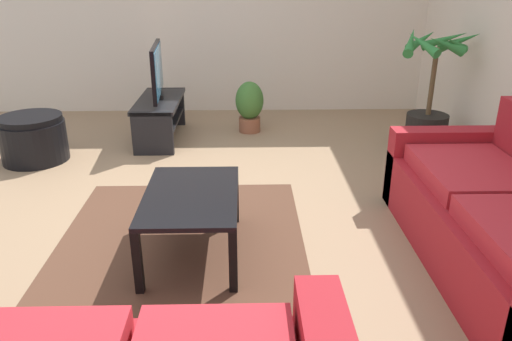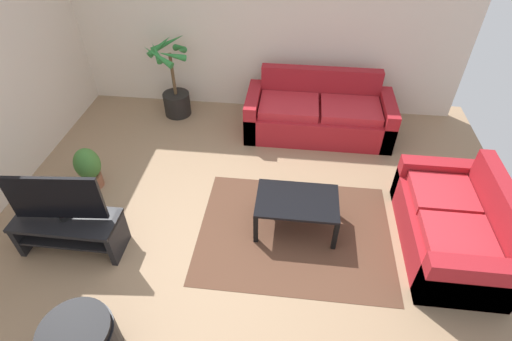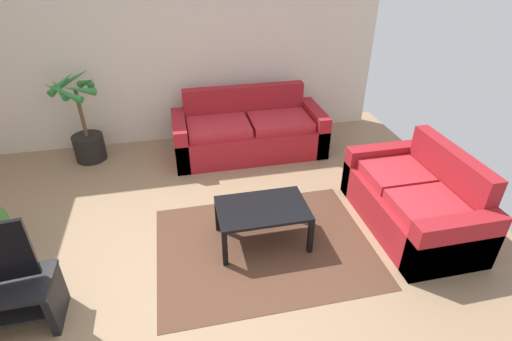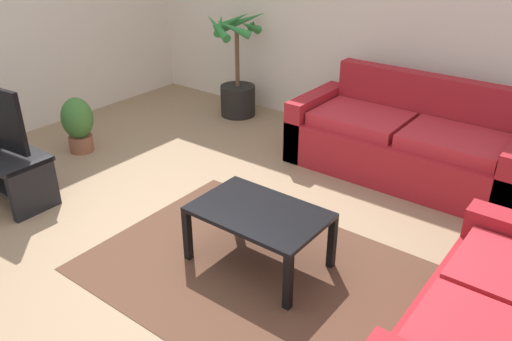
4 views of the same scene
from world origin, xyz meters
The scene contains 7 objects.
ground_plane centered at (0.00, 0.00, 0.00)m, with size 6.60×6.60×0.00m, color #937556.
wall_back centered at (0.00, 3.00, 1.35)m, with size 6.00×0.06×2.70m, color beige.
couch_main centered at (0.86, 2.28, 0.30)m, with size 2.15×0.90×0.90m.
coffee_table centered at (0.61, 0.31, 0.38)m, with size 0.92×0.60×0.43m.
area_rug centered at (0.61, 0.21, 0.00)m, with size 2.20×1.70×0.01m, color #513323.
potted_palm centered at (-1.41, 2.55, 0.48)m, with size 0.66×0.77×1.24m.
potted_plant_small centered at (-2.04, 0.72, 0.31)m, with size 0.32×0.32×0.58m.
Camera 4 is at (2.43, -2.11, 2.28)m, focal length 36.24 mm.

